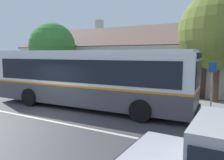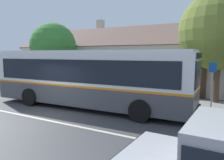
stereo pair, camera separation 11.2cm
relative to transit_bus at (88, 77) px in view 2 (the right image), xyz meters
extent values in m
plane|color=#424244|center=(-0.83, -2.90, -1.69)|extent=(300.00, 300.00, 0.00)
cube|color=gray|center=(-0.83, 3.10, -1.62)|extent=(60.00, 3.00, 0.15)
cube|color=beige|center=(-0.83, -2.90, -1.69)|extent=(60.00, 0.16, 0.01)
cube|color=beige|center=(0.93, 10.62, 0.09)|extent=(26.96, 9.88, 3.57)
cube|color=brown|center=(0.93, 8.15, 2.92)|extent=(27.56, 5.00, 2.23)
cube|color=brown|center=(0.93, 13.09, 2.92)|extent=(27.56, 5.00, 2.23)
cube|color=beige|center=(-6.48, 11.61, 4.46)|extent=(0.70, 0.70, 1.20)
cube|color=black|center=(-8.50, 5.65, 0.27)|extent=(1.10, 0.06, 1.30)
cube|color=#4C3323|center=(4.98, 5.65, -0.64)|extent=(1.00, 0.06, 2.10)
cube|color=#47474C|center=(-0.02, 0.00, -0.91)|extent=(11.48, 2.92, 1.02)
cube|color=orange|center=(-0.02, 0.00, -0.35)|extent=(11.50, 2.94, 0.10)
cube|color=white|center=(-0.02, 0.00, 0.52)|extent=(11.48, 2.92, 1.64)
cube|color=white|center=(-0.02, 0.00, 1.39)|extent=(11.24, 2.78, 0.12)
cube|color=black|center=(-0.06, 1.26, 0.42)|extent=(10.47, 0.41, 1.14)
cube|color=black|center=(0.03, -1.27, 0.42)|extent=(10.47, 0.41, 1.14)
cube|color=black|center=(5.70, 0.21, 0.42)|extent=(0.12, 2.20, 1.14)
cube|color=black|center=(5.70, 0.21, 1.19)|extent=(0.10, 1.75, 0.24)
cube|color=black|center=(5.72, 0.21, -1.29)|extent=(0.17, 2.50, 0.28)
cube|color=#B21919|center=(-1.49, 1.21, -0.91)|extent=(3.19, 0.15, 0.71)
cube|color=black|center=(4.38, 1.43, -0.22)|extent=(0.90, 0.06, 2.40)
cylinder|color=black|center=(3.47, 1.38, -1.19)|extent=(1.01, 0.32, 1.00)
cylinder|color=black|center=(3.56, -1.12, -1.19)|extent=(1.01, 0.32, 1.00)
cylinder|color=black|center=(-3.19, 1.13, -1.19)|extent=(1.01, 0.32, 1.00)
cylinder|color=black|center=(-3.10, -1.37, -1.19)|extent=(1.01, 0.32, 1.00)
cube|color=silver|center=(5.17, -5.20, -0.84)|extent=(0.07, 0.24, 0.16)
cube|color=#4C4C4C|center=(-7.52, 2.86, -1.09)|extent=(1.71, 0.10, 0.04)
cube|color=#4C4C4C|center=(-7.52, 2.72, -1.09)|extent=(1.71, 0.10, 0.04)
cube|color=#4C4C4C|center=(-7.52, 2.57, -1.09)|extent=(1.71, 0.10, 0.04)
cube|color=#4C4C4C|center=(-7.52, 2.45, -0.79)|extent=(1.71, 0.04, 0.10)
cube|color=#4C4C4C|center=(-7.52, 2.45, -0.65)|extent=(1.71, 0.04, 0.10)
cube|color=black|center=(-6.84, 2.72, -1.32)|extent=(0.08, 0.43, 0.45)
cube|color=black|center=(-8.20, 2.72, -1.32)|extent=(0.08, 0.43, 0.45)
cube|color=#4C4C4C|center=(-3.14, 3.14, -1.09)|extent=(1.84, 0.10, 0.04)
cube|color=#4C4C4C|center=(-3.14, 2.99, -1.09)|extent=(1.84, 0.10, 0.04)
cube|color=#4C4C4C|center=(-3.14, 2.85, -1.09)|extent=(1.84, 0.10, 0.04)
cube|color=#4C4C4C|center=(-3.14, 2.72, -0.79)|extent=(1.84, 0.04, 0.10)
cube|color=#4C4C4C|center=(-3.14, 2.72, -0.65)|extent=(1.84, 0.04, 0.10)
cube|color=black|center=(-2.40, 2.99, -1.32)|extent=(0.08, 0.43, 0.45)
cube|color=black|center=(-3.88, 2.99, -1.32)|extent=(0.08, 0.43, 0.45)
cylinder|color=#4C3828|center=(6.16, 4.17, -0.30)|extent=(0.37, 0.37, 2.80)
sphere|color=olive|center=(6.16, 4.17, 2.56)|extent=(4.49, 4.49, 4.49)
cylinder|color=#4C3828|center=(-6.79, 4.42, -0.52)|extent=(0.42, 0.42, 2.36)
sphere|color=#387A33|center=(-6.79, 4.42, 1.95)|extent=(3.95, 3.95, 3.95)
sphere|color=#387A33|center=(-6.78, 4.87, 1.35)|extent=(2.86, 2.86, 2.86)
cylinder|color=gray|center=(6.10, 2.10, -0.34)|extent=(0.07, 0.07, 2.40)
cube|color=#1959A5|center=(6.10, 2.08, 0.61)|extent=(0.36, 0.03, 0.48)
camera|label=1|loc=(6.94, -9.81, 1.27)|focal=35.00mm
camera|label=2|loc=(7.03, -9.75, 1.27)|focal=35.00mm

